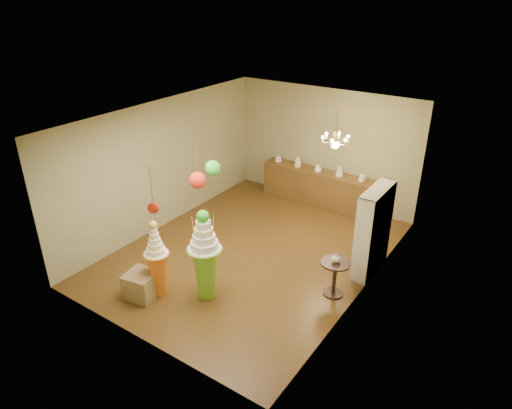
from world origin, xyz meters
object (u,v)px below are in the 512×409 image
Objects in this scene: pedestal_green at (205,261)px; round_table at (335,273)px; sideboard at (317,187)px; pedestal_orange at (158,267)px.

pedestal_green is 2.39m from round_table.
pedestal_green reaches higher than sideboard.
pedestal_orange is 3.27m from round_table.
pedestal_green is 0.59× the size of sideboard.
round_table is (2.72, 1.81, -0.12)m from pedestal_orange.
sideboard is 4.24× the size of round_table.
pedestal_green is at bearing -144.89° from round_table.
sideboard is at bearing 83.11° from pedestal_orange.
pedestal_green is at bearing -88.06° from sideboard.
pedestal_green is 4.72m from sideboard.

